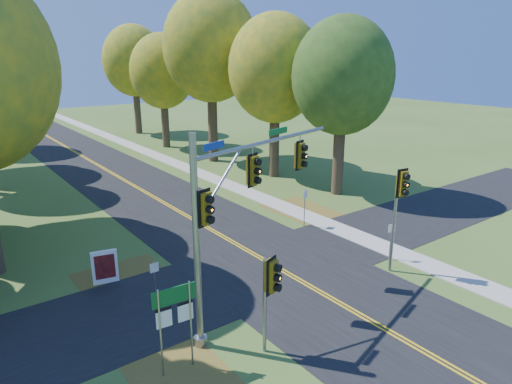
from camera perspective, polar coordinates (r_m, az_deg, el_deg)
ground at (r=21.65m, az=5.45°, el=-10.96°), size 160.00×160.00×0.00m
road_main at (r=21.65m, az=5.45°, el=-10.94°), size 8.00×160.00×0.02m
road_cross at (r=23.00m, az=2.09°, el=-9.11°), size 60.00×6.00×0.02m
centerline_left at (r=21.58m, az=5.25°, el=-10.98°), size 0.10×160.00×0.01m
centerline_right at (r=21.70m, az=5.65°, el=-10.82°), size 0.10×160.00×0.01m
sidewalk_east at (r=25.84m, az=15.83°, el=-6.70°), size 1.60×160.00×0.06m
leaf_patch_w_near at (r=21.71m, az=-15.22°, el=-11.43°), size 4.00×6.00×0.00m
leaf_patch_e at (r=29.94m, az=7.51°, el=-2.94°), size 3.50×8.00×0.00m
leaf_patch_w_far at (r=15.96m, az=-8.65°, el=-22.50°), size 3.00×5.00×0.00m
tree_e_a at (r=33.58m, az=10.76°, el=13.95°), size 7.20×7.20×12.73m
tree_e_b at (r=38.15m, az=2.42°, el=15.09°), size 7.60×7.60×13.33m
tree_e_c at (r=44.17m, az=-5.66°, el=17.56°), size 8.80×8.80×15.79m
tree_e_d at (r=52.00m, az=-11.59°, el=14.52°), size 7.00×7.00×12.32m
tree_e_e at (r=62.27m, az=-14.99°, el=15.52°), size 7.80×7.80×13.74m
traffic_mast at (r=16.65m, az=-2.38°, el=-1.04°), size 8.22×2.80×7.72m
east_signal_pole at (r=21.83m, az=17.58°, el=-0.36°), size 0.59×0.69×5.16m
ped_signal_pole at (r=15.55m, az=1.86°, el=-11.35°), size 0.55×0.67×3.67m
route_sign_cluster at (r=15.26m, az=-10.12°, el=-14.46°), size 1.46×0.18×3.14m
info_kiosk at (r=22.12m, az=-18.37°, el=-8.89°), size 1.15×0.41×1.59m
reg_sign_e_north at (r=27.47m, az=6.14°, el=-1.13°), size 0.44×0.17×2.39m
reg_sign_e_south at (r=23.98m, az=16.54°, el=-5.17°), size 0.37×0.15×2.00m
reg_sign_w at (r=19.51m, az=-12.55°, el=-10.13°), size 0.38×0.05×1.98m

